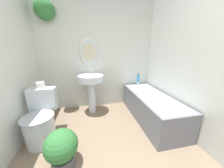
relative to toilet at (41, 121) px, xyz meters
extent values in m
cube|color=silver|center=(0.98, 1.02, 0.88)|extent=(2.64, 0.06, 2.40)
ellipsoid|color=beige|center=(0.78, 0.97, 0.97)|extent=(0.42, 0.02, 0.62)
ellipsoid|color=silver|center=(0.78, 0.97, 0.97)|extent=(0.38, 0.01, 0.58)
cylinder|color=#47474C|center=(0.03, 0.88, 1.80)|extent=(0.16, 0.16, 0.09)
sphere|color=#2D6B33|center=(0.03, 0.88, 1.72)|extent=(0.36, 0.36, 0.36)
cube|color=silver|center=(2.27, -0.18, 0.88)|extent=(0.06, 2.46, 2.40)
cylinder|color=silver|center=(0.00, -0.07, -0.11)|extent=(0.40, 0.40, 0.42)
cylinder|color=#A0A9B1|center=(0.00, -0.07, 0.11)|extent=(0.43, 0.43, 0.02)
cube|color=silver|center=(0.00, 0.21, 0.28)|extent=(0.40, 0.17, 0.35)
cylinder|color=silver|center=(0.78, 0.68, 0.04)|extent=(0.17, 0.17, 0.71)
cylinder|color=silver|center=(0.78, 0.68, 0.46)|extent=(0.53, 0.53, 0.13)
cylinder|color=silver|center=(0.78, 0.83, 0.57)|extent=(0.02, 0.02, 0.10)
cube|color=slate|center=(1.91, 0.17, -0.06)|extent=(0.62, 1.53, 0.50)
cube|color=silver|center=(1.91, 0.17, 0.17)|extent=(0.52, 1.43, 0.04)
cylinder|color=silver|center=(1.91, 0.84, 0.23)|extent=(0.04, 0.04, 0.08)
cylinder|color=#2D84C6|center=(1.93, 0.86, 0.36)|extent=(0.06, 0.06, 0.18)
cylinder|color=black|center=(1.93, 0.86, 0.46)|extent=(0.03, 0.03, 0.02)
cylinder|color=#47474C|center=(0.39, -0.51, -0.25)|extent=(0.27, 0.27, 0.13)
sphere|color=#2D6B33|center=(0.39, -0.51, -0.03)|extent=(0.38, 0.38, 0.38)
cylinder|color=white|center=(0.00, 0.21, 0.50)|extent=(0.11, 0.11, 0.10)
camera|label=1|loc=(0.75, -1.64, 1.02)|focal=18.00mm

